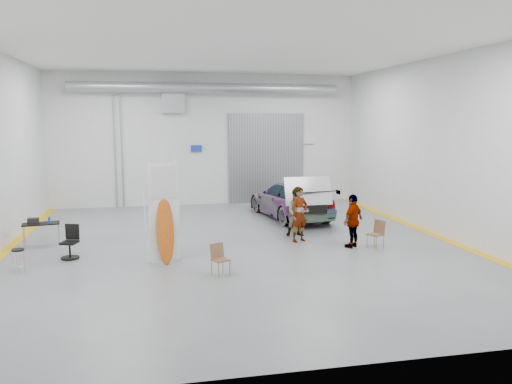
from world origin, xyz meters
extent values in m
plane|color=slate|center=(0.00, 0.00, 0.00)|extent=(16.00, 16.00, 0.00)
cube|color=silver|center=(7.00, 0.00, 3.00)|extent=(0.02, 16.00, 6.00)
cube|color=silver|center=(0.00, 8.00, 3.00)|extent=(14.00, 0.02, 6.00)
cube|color=silver|center=(0.00, -8.00, 3.00)|extent=(14.00, 0.02, 6.00)
cube|color=white|center=(0.00, 0.00, 6.00)|extent=(14.00, 16.00, 0.02)
cube|color=gray|center=(2.80, 7.92, 2.10)|extent=(3.60, 0.12, 4.20)
cube|color=#92949A|center=(-1.50, 7.92, 4.80)|extent=(1.00, 0.50, 1.20)
cylinder|color=#92949A|center=(0.00, 7.40, 5.30)|extent=(11.90, 0.44, 0.44)
cube|color=#1633B4|center=(-0.50, 7.92, 2.60)|extent=(0.50, 0.04, 0.30)
cube|color=white|center=(4.80, 7.92, 2.90)|extent=(0.70, 0.04, 0.25)
cylinder|color=#92949A|center=(-3.80, 7.92, 2.50)|extent=(0.08, 0.08, 5.00)
cylinder|color=#92949A|center=(-4.10, 7.92, 2.50)|extent=(0.08, 0.08, 5.00)
cube|color=#E8AF0C|center=(6.85, 0.00, 0.01)|extent=(0.30, 16.00, 0.01)
imported|color=white|center=(2.89, 4.02, 0.73)|extent=(2.72, 5.26, 1.46)
imported|color=olive|center=(2.09, 0.11, 0.89)|extent=(0.77, 0.66, 1.79)
imported|color=slate|center=(2.25, 0.86, 0.80)|extent=(0.86, 0.71, 1.61)
imported|color=brown|center=(3.49, -0.95, 0.83)|extent=(1.00, 0.90, 1.66)
cube|color=white|center=(-2.27, -1.61, 0.98)|extent=(0.81, 0.26, 1.76)
ellipsoid|color=orange|center=(-2.27, -1.69, 0.93)|extent=(0.53, 0.35, 1.85)
cube|color=white|center=(-2.27, -1.63, 2.29)|extent=(0.78, 0.25, 0.93)
cylinder|color=white|center=(-2.61, -1.61, 1.46)|extent=(0.02, 0.02, 2.93)
cylinder|color=white|center=(-1.92, -1.61, 1.46)|extent=(0.02, 0.02, 2.93)
cube|color=brown|center=(-0.87, -2.95, 0.41)|extent=(0.50, 0.49, 0.04)
cube|color=brown|center=(-0.87, -2.78, 0.62)|extent=(0.38, 0.23, 0.37)
cube|color=brown|center=(4.11, -1.22, 0.44)|extent=(0.53, 0.54, 0.04)
cube|color=brown|center=(4.11, -1.03, 0.66)|extent=(0.25, 0.40, 0.39)
cylinder|color=black|center=(-5.90, -1.68, 0.61)|extent=(0.30, 0.30, 0.04)
torus|color=silver|center=(-5.90, -1.68, 0.20)|extent=(0.32, 0.32, 0.02)
cylinder|color=#92949A|center=(-6.45, 1.11, 0.33)|extent=(0.03, 0.03, 0.66)
cylinder|color=#92949A|center=(-5.45, 1.11, 0.33)|extent=(0.03, 0.03, 0.66)
cylinder|color=#92949A|center=(-6.45, 1.56, 0.33)|extent=(0.03, 0.03, 0.66)
cylinder|color=#92949A|center=(-5.45, 1.56, 0.33)|extent=(0.03, 0.03, 0.66)
cube|color=black|center=(-5.95, 1.33, 0.67)|extent=(1.17, 0.71, 0.04)
cylinder|color=#164A89|center=(-5.68, 1.24, 0.79)|extent=(0.07, 0.07, 0.20)
cube|color=black|center=(-6.18, 1.38, 0.77)|extent=(0.32, 0.20, 0.16)
cylinder|color=black|center=(-4.83, -0.55, 0.04)|extent=(0.51, 0.51, 0.04)
cylinder|color=black|center=(-4.83, -0.55, 0.25)|extent=(0.05, 0.05, 0.43)
cube|color=black|center=(-4.83, -0.55, 0.47)|extent=(0.52, 0.52, 0.06)
cube|color=black|center=(-4.83, -0.35, 0.74)|extent=(0.39, 0.18, 0.45)
cube|color=silver|center=(2.89, 1.76, 1.48)|extent=(1.70, 1.03, 0.04)
camera|label=1|loc=(-2.46, -15.00, 3.87)|focal=35.00mm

